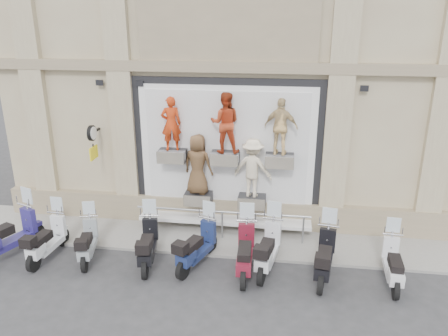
{
  "coord_description": "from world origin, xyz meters",
  "views": [
    {
      "loc": [
        1.67,
        -9.18,
        6.17
      ],
      "look_at": [
        0.07,
        1.9,
        2.26
      ],
      "focal_mm": 35.0,
      "sensor_mm": 36.0,
      "label": 1
    }
  ],
  "objects_px": {
    "scooter_e": "(197,238)",
    "scooter_a": "(8,226)",
    "guard_rail": "(222,226)",
    "scooter_c": "(87,235)",
    "scooter_b": "(46,232)",
    "scooter_i": "(394,256)",
    "scooter_d": "(147,237)",
    "scooter_g": "(268,241)",
    "clock_sign_bracket": "(92,138)",
    "scooter_h": "(325,248)",
    "scooter_f": "(245,244)"
  },
  "relations": [
    {
      "from": "scooter_c",
      "to": "scooter_g",
      "type": "bearing_deg",
      "value": -12.81
    },
    {
      "from": "scooter_e",
      "to": "scooter_g",
      "type": "distance_m",
      "value": 1.82
    },
    {
      "from": "scooter_f",
      "to": "scooter_g",
      "type": "bearing_deg",
      "value": 20.33
    },
    {
      "from": "guard_rail",
      "to": "scooter_b",
      "type": "relative_size",
      "value": 2.71
    },
    {
      "from": "scooter_e",
      "to": "scooter_h",
      "type": "height_order",
      "value": "scooter_h"
    },
    {
      "from": "scooter_a",
      "to": "scooter_e",
      "type": "relative_size",
      "value": 1.11
    },
    {
      "from": "scooter_h",
      "to": "guard_rail",
      "type": "bearing_deg",
      "value": 160.69
    },
    {
      "from": "scooter_a",
      "to": "scooter_g",
      "type": "xyz_separation_m",
      "value": [
        6.92,
        0.3,
        -0.06
      ]
    },
    {
      "from": "scooter_e",
      "to": "scooter_h",
      "type": "xyz_separation_m",
      "value": [
        3.22,
        -0.09,
        0.02
      ]
    },
    {
      "from": "scooter_e",
      "to": "scooter_i",
      "type": "distance_m",
      "value": 4.84
    },
    {
      "from": "scooter_b",
      "to": "scooter_c",
      "type": "relative_size",
      "value": 1.07
    },
    {
      "from": "scooter_e",
      "to": "scooter_a",
      "type": "bearing_deg",
      "value": -158.33
    },
    {
      "from": "scooter_b",
      "to": "scooter_f",
      "type": "distance_m",
      "value": 5.29
    },
    {
      "from": "scooter_e",
      "to": "scooter_f",
      "type": "distance_m",
      "value": 1.26
    },
    {
      "from": "guard_rail",
      "to": "scooter_b",
      "type": "bearing_deg",
      "value": -160.1
    },
    {
      "from": "scooter_a",
      "to": "scooter_i",
      "type": "xyz_separation_m",
      "value": [
        9.94,
        0.12,
        -0.13
      ]
    },
    {
      "from": "scooter_g",
      "to": "scooter_i",
      "type": "bearing_deg",
      "value": 5.72
    },
    {
      "from": "guard_rail",
      "to": "scooter_e",
      "type": "relative_size",
      "value": 2.62
    },
    {
      "from": "scooter_b",
      "to": "clock_sign_bracket",
      "type": "bearing_deg",
      "value": 78.3
    },
    {
      "from": "scooter_f",
      "to": "scooter_i",
      "type": "bearing_deg",
      "value": -1.56
    },
    {
      "from": "scooter_d",
      "to": "scooter_f",
      "type": "relative_size",
      "value": 0.96
    },
    {
      "from": "scooter_g",
      "to": "scooter_i",
      "type": "relative_size",
      "value": 1.1
    },
    {
      "from": "scooter_c",
      "to": "scooter_f",
      "type": "bearing_deg",
      "value": -15.76
    },
    {
      "from": "scooter_g",
      "to": "scooter_h",
      "type": "height_order",
      "value": "scooter_g"
    },
    {
      "from": "scooter_a",
      "to": "guard_rail",
      "type": "bearing_deg",
      "value": 36.66
    },
    {
      "from": "scooter_c",
      "to": "scooter_i",
      "type": "bearing_deg",
      "value": -14.91
    },
    {
      "from": "clock_sign_bracket",
      "to": "scooter_f",
      "type": "height_order",
      "value": "clock_sign_bracket"
    },
    {
      "from": "scooter_f",
      "to": "scooter_i",
      "type": "distance_m",
      "value": 3.58
    },
    {
      "from": "scooter_d",
      "to": "scooter_e",
      "type": "height_order",
      "value": "scooter_e"
    },
    {
      "from": "guard_rail",
      "to": "scooter_b",
      "type": "height_order",
      "value": "scooter_b"
    },
    {
      "from": "scooter_a",
      "to": "scooter_c",
      "type": "xyz_separation_m",
      "value": [
        2.15,
        0.13,
        -0.16
      ]
    },
    {
      "from": "guard_rail",
      "to": "scooter_c",
      "type": "height_order",
      "value": "scooter_c"
    },
    {
      "from": "scooter_a",
      "to": "scooter_d",
      "type": "bearing_deg",
      "value": 22.12
    },
    {
      "from": "scooter_d",
      "to": "scooter_a",
      "type": "bearing_deg",
      "value": 171.92
    },
    {
      "from": "guard_rail",
      "to": "scooter_c",
      "type": "xyz_separation_m",
      "value": [
        -3.39,
        -1.52,
        0.25
      ]
    },
    {
      "from": "scooter_f",
      "to": "scooter_h",
      "type": "distance_m",
      "value": 1.96
    },
    {
      "from": "scooter_b",
      "to": "scooter_i",
      "type": "bearing_deg",
      "value": 4.16
    },
    {
      "from": "scooter_a",
      "to": "scooter_b",
      "type": "bearing_deg",
      "value": 21.64
    },
    {
      "from": "guard_rail",
      "to": "clock_sign_bracket",
      "type": "relative_size",
      "value": 4.96
    },
    {
      "from": "scooter_b",
      "to": "scooter_g",
      "type": "height_order",
      "value": "scooter_g"
    },
    {
      "from": "guard_rail",
      "to": "scooter_h",
      "type": "bearing_deg",
      "value": -28.65
    },
    {
      "from": "scooter_g",
      "to": "clock_sign_bracket",
      "type": "bearing_deg",
      "value": 170.14
    },
    {
      "from": "guard_rail",
      "to": "scooter_f",
      "type": "relative_size",
      "value": 2.52
    },
    {
      "from": "scooter_f",
      "to": "scooter_h",
      "type": "bearing_deg",
      "value": -0.57
    },
    {
      "from": "guard_rail",
      "to": "scooter_f",
      "type": "distance_m",
      "value": 1.82
    },
    {
      "from": "scooter_c",
      "to": "scooter_f",
      "type": "distance_m",
      "value": 4.21
    },
    {
      "from": "scooter_i",
      "to": "scooter_b",
      "type": "bearing_deg",
      "value": -175.47
    },
    {
      "from": "guard_rail",
      "to": "scooter_h",
      "type": "height_order",
      "value": "scooter_h"
    },
    {
      "from": "scooter_a",
      "to": "scooter_f",
      "type": "bearing_deg",
      "value": 20.67
    },
    {
      "from": "scooter_c",
      "to": "scooter_e",
      "type": "distance_m",
      "value": 2.95
    }
  ]
}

